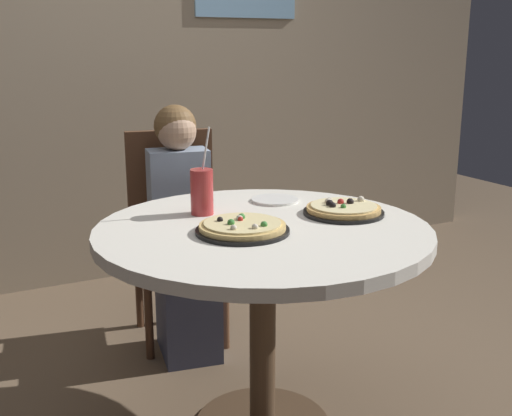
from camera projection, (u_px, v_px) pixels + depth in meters
wall_with_window at (111, 22)px, 3.47m from camera, size 5.20×0.14×2.90m
dining_table at (263, 258)px, 2.10m from camera, size 1.11×1.11×0.75m
chair_wooden at (175, 223)px, 2.91m from camera, size 0.46×0.46×0.95m
diner_child at (183, 244)px, 2.76m from camera, size 0.31×0.43×1.08m
pizza_veggie at (242, 228)px, 1.99m from camera, size 0.30×0.30×0.05m
pizza_cheese at (343, 210)px, 2.21m from camera, size 0.28×0.28×0.05m
soda_cup at (202, 192)px, 2.20m from camera, size 0.08×0.08×0.31m
plate_small at (275, 200)px, 2.40m from camera, size 0.18×0.18×0.01m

